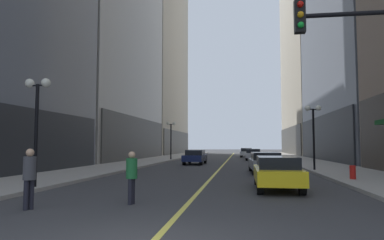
{
  "coord_description": "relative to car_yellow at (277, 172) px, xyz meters",
  "views": [
    {
      "loc": [
        1.63,
        -5.71,
        1.78
      ],
      "look_at": [
        -2.72,
        24.89,
        4.0
      ],
      "focal_mm": 32.53,
      "sensor_mm": 36.0,
      "label": 1
    }
  ],
  "objects": [
    {
      "name": "ground_plane",
      "position": [
        -3.02,
        26.35,
        -0.72
      ],
      "size": [
        200.0,
        200.0,
        0.0
      ],
      "primitive_type": "plane",
      "color": "#38383A"
    },
    {
      "name": "sidewalk_left",
      "position": [
        -11.27,
        26.35,
        -0.64
      ],
      "size": [
        4.5,
        78.0,
        0.15
      ],
      "primitive_type": "cube",
      "color": "#9E9991",
      "rests_on": "ground"
    },
    {
      "name": "sidewalk_right",
      "position": [
        5.23,
        26.35,
        -0.64
      ],
      "size": [
        4.5,
        78.0,
        0.15
      ],
      "primitive_type": "cube",
      "color": "#9E9991",
      "rests_on": "ground"
    },
    {
      "name": "lane_centre_stripe",
      "position": [
        -3.02,
        26.35,
        -0.71
      ],
      "size": [
        0.16,
        70.0,
        0.01
      ],
      "primitive_type": "cube",
      "color": "#E5D64C",
      "rests_on": "ground"
    },
    {
      "name": "building_left_far",
      "position": [
        -19.75,
        51.35,
        17.56
      ],
      "size": [
        12.67,
        26.0,
        36.71
      ],
      "color": "#B7AD99",
      "rests_on": "ground"
    },
    {
      "name": "car_yellow",
      "position": [
        0.0,
        0.0,
        0.0
      ],
      "size": [
        1.74,
        4.44,
        1.32
      ],
      "color": "yellow",
      "rests_on": "ground"
    },
    {
      "name": "car_grey",
      "position": [
        0.06,
        8.08,
        0.0
      ],
      "size": [
        2.01,
        4.66,
        1.32
      ],
      "color": "slate",
      "rests_on": "ground"
    },
    {
      "name": "car_navy",
      "position": [
        -5.64,
        17.6,
        -0.0
      ],
      "size": [
        1.85,
        4.27,
        1.32
      ],
      "color": "#141E4C",
      "rests_on": "ground"
    },
    {
      "name": "car_silver",
      "position": [
        -0.07,
        26.9,
        -0.0
      ],
      "size": [
        1.77,
        4.28,
        1.32
      ],
      "color": "#B7B7BC",
      "rests_on": "ground"
    },
    {
      "name": "car_white",
      "position": [
        -0.66,
        37.01,
        0.0
      ],
      "size": [
        1.92,
        4.43,
        1.32
      ],
      "color": "silver",
      "rests_on": "ground"
    },
    {
      "name": "pedestrian_with_orange_bag",
      "position": [
        -7.23,
        -5.37,
        0.26
      ],
      "size": [
        0.44,
        0.44,
        1.68
      ],
      "color": "black",
      "rests_on": "ground"
    },
    {
      "name": "pedestrian_in_green_parka",
      "position": [
        -4.7,
        -4.12,
        0.2
      ],
      "size": [
        0.39,
        0.39,
        1.59
      ],
      "color": "black",
      "rests_on": "ground"
    },
    {
      "name": "street_lamp_left_near",
      "position": [
        -9.42,
        -1.64,
        2.54
      ],
      "size": [
        1.06,
        0.36,
        4.43
      ],
      "color": "black",
      "rests_on": "ground"
    },
    {
      "name": "street_lamp_left_far",
      "position": [
        -9.42,
        24.93,
        2.54
      ],
      "size": [
        1.06,
        0.36,
        4.43
      ],
      "color": "black",
      "rests_on": "ground"
    },
    {
      "name": "street_lamp_right_mid",
      "position": [
        3.38,
        9.7,
        2.54
      ],
      "size": [
        1.06,
        0.36,
        4.43
      ],
      "color": "black",
      "rests_on": "ground"
    },
    {
      "name": "fire_hydrant_right",
      "position": [
        3.88,
        3.34,
        -0.32
      ],
      "size": [
        0.28,
        0.28,
        0.8
      ],
      "primitive_type": "cylinder",
      "color": "red",
      "rests_on": "ground"
    }
  ]
}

